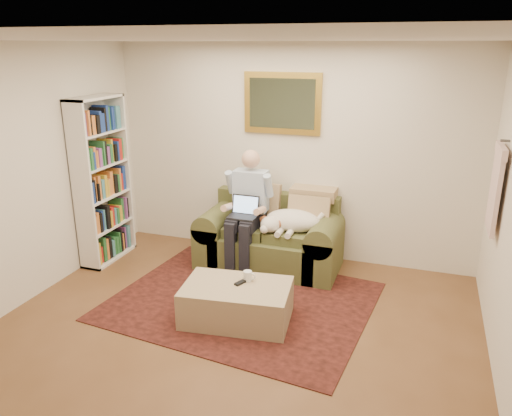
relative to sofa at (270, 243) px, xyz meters
The scene contains 12 objects.
room_shell 1.97m from the sofa, 86.23° to the right, with size 4.51×5.00×2.61m.
rug 1.01m from the sofa, 90.41° to the right, with size 2.58×2.07×0.01m, color black.
sofa is the anchor object (origin of this frame).
seated_man 0.51m from the sofa, 148.55° to the right, with size 0.55×0.79×1.41m, color #8CA9D8, non-canonical shape.
laptop 0.56m from the sofa, 138.98° to the right, with size 0.32×0.26×0.23m.
sleeping_dog 0.47m from the sofa, 15.74° to the right, with size 0.69×0.43×0.26m, color white, non-canonical shape.
ottoman 1.33m from the sofa, 86.48° to the right, with size 1.02×0.65×0.37m, color tan.
coffee_mug 1.20m from the sofa, 83.07° to the right, with size 0.08×0.08×0.10m, color white.
tv_remote 1.27m from the sofa, 85.27° to the right, with size 0.05×0.15×0.02m, color black.
bookshelf 2.16m from the sofa, 167.44° to the right, with size 0.28×0.80×2.00m, color white, non-canonical shape.
wall_mirror 1.67m from the sofa, 90.00° to the left, with size 0.94×0.04×0.72m.
hanging_shirt 2.57m from the sofa, 10.90° to the right, with size 0.06×0.52×0.90m, color beige, non-canonical shape.
Camera 1 is at (1.55, -3.28, 2.57)m, focal length 35.00 mm.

